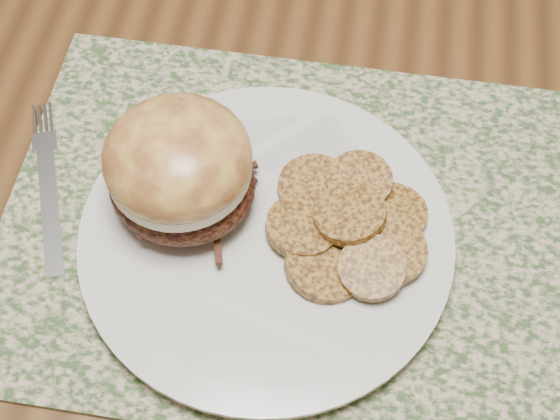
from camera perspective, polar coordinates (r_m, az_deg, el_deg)
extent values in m
plane|color=brown|center=(1.38, 2.13, -7.92)|extent=(3.50, 3.50, 0.00)
cube|color=brown|center=(0.77, 3.92, 14.24)|extent=(1.50, 0.90, 0.04)
cube|color=#355029|center=(0.59, 1.29, -1.22)|extent=(0.45, 0.33, 0.00)
cylinder|color=silver|center=(0.58, -1.00, -2.01)|extent=(0.26, 0.26, 0.02)
ellipsoid|color=black|center=(0.57, -7.16, 2.03)|extent=(0.14, 0.14, 0.04)
cylinder|color=beige|center=(0.55, -7.40, 3.22)|extent=(0.13, 0.13, 0.01)
ellipsoid|color=#C58F40|center=(0.55, -7.52, 3.88)|extent=(0.13, 0.13, 0.06)
cylinder|color=olive|center=(0.59, 2.60, 1.60)|extent=(0.07, 0.07, 0.01)
cylinder|color=olive|center=(0.58, 5.82, 2.12)|extent=(0.07, 0.07, 0.01)
cylinder|color=olive|center=(0.58, 8.01, -0.26)|extent=(0.06, 0.06, 0.02)
cylinder|color=olive|center=(0.56, 1.63, -1.21)|extent=(0.06, 0.06, 0.02)
cylinder|color=olive|center=(0.56, 5.13, -0.26)|extent=(0.07, 0.07, 0.02)
cylinder|color=olive|center=(0.56, 7.98, -2.89)|extent=(0.07, 0.07, 0.02)
cylinder|color=olive|center=(0.55, 3.43, -3.93)|extent=(0.06, 0.06, 0.02)
cylinder|color=olive|center=(0.55, 6.75, -4.23)|extent=(0.06, 0.06, 0.02)
cube|color=#BBBCC2|center=(0.62, -16.44, -0.04)|extent=(0.06, 0.11, 0.00)
cube|color=#BBBCC2|center=(0.66, -16.83, 4.80)|extent=(0.02, 0.02, 0.00)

